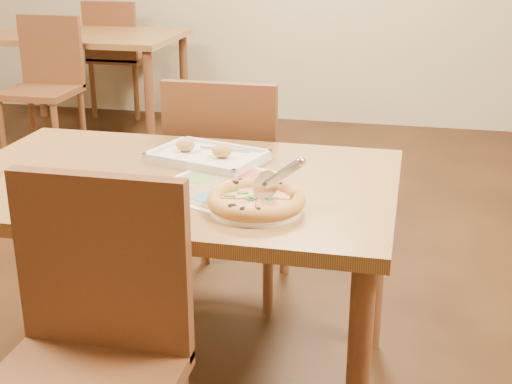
% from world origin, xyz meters
% --- Properties ---
extents(dining_table, '(1.30, 0.85, 0.72)m').
position_xyz_m(dining_table, '(0.00, 0.00, 0.63)').
color(dining_table, olive).
rests_on(dining_table, ground).
extents(chair_near, '(0.42, 0.42, 0.47)m').
position_xyz_m(chair_near, '(0.00, -0.60, 0.57)').
color(chair_near, brown).
rests_on(chair_near, ground).
extents(chair_far, '(0.42, 0.42, 0.47)m').
position_xyz_m(chair_far, '(-0.00, 0.60, 0.57)').
color(chair_far, brown).
rests_on(chair_far, ground).
extents(bg_table, '(1.30, 0.85, 0.72)m').
position_xyz_m(bg_table, '(-1.60, 2.80, 0.63)').
color(bg_table, olive).
rests_on(bg_table, ground).
extents(bg_chair_near, '(0.42, 0.42, 0.47)m').
position_xyz_m(bg_chair_near, '(-1.60, 2.20, 0.57)').
color(bg_chair_near, brown).
rests_on(bg_chair_near, ground).
extents(bg_chair_far, '(0.42, 0.42, 0.47)m').
position_xyz_m(bg_chair_far, '(-1.60, 3.30, 0.57)').
color(bg_chair_far, brown).
rests_on(bg_chair_far, ground).
extents(plate, '(0.30, 0.30, 0.01)m').
position_xyz_m(plate, '(0.29, -0.20, 0.73)').
color(plate, white).
rests_on(plate, dining_table).
extents(pizza, '(0.26, 0.26, 0.04)m').
position_xyz_m(pizza, '(0.29, -0.20, 0.75)').
color(pizza, '#D58F49').
rests_on(pizza, plate).
extents(pizza_cutter, '(0.11, 0.12, 0.09)m').
position_xyz_m(pizza_cutter, '(0.34, -0.17, 0.80)').
color(pizza_cutter, silver).
rests_on(pizza_cutter, pizza).
extents(appetizer_tray, '(0.39, 0.32, 0.06)m').
position_xyz_m(appetizer_tray, '(0.05, 0.17, 0.73)').
color(appetizer_tray, silver).
rests_on(appetizer_tray, dining_table).
extents(menu, '(0.39, 0.45, 0.00)m').
position_xyz_m(menu, '(0.13, -0.03, 0.72)').
color(menu, white).
rests_on(menu, dining_table).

